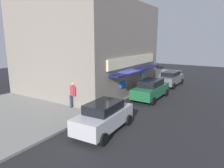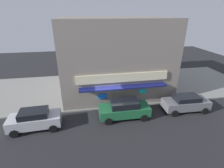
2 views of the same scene
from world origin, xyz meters
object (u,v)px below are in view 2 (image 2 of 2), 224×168
object	(u,v)px
parked_car_grey	(186,103)
fire_hydrant	(87,99)
pedestrian	(64,92)
trash_can	(151,92)
traffic_light	(111,73)
parked_car_silver	(35,119)
parked_car_green	(124,109)
potted_plant_by_doorway	(101,91)

from	to	relation	value
parked_car_grey	fire_hydrant	bearing A→B (deg)	162.82
fire_hydrant	pedestrian	bearing A→B (deg)	160.53
trash_can	pedestrian	xyz separation A→B (m)	(-9.59, 0.37, 0.64)
pedestrian	parked_car_grey	distance (m)	12.29
traffic_light	parked_car_grey	xyz separation A→B (m)	(6.90, -2.55, -2.55)
pedestrian	parked_car_silver	distance (m)	4.53
parked_car_green	parked_car_grey	bearing A→B (deg)	0.94
pedestrian	traffic_light	bearing A→B (deg)	-13.72
traffic_light	trash_can	world-z (taller)	traffic_light
potted_plant_by_doorway	parked_car_silver	size ratio (longest dim) A/B	0.22
traffic_light	pedestrian	world-z (taller)	traffic_light
potted_plant_by_doorway	parked_car_silver	distance (m)	7.69
trash_can	potted_plant_by_doorway	world-z (taller)	potted_plant_by_doorway
parked_car_grey	parked_car_green	distance (m)	6.13
parked_car_silver	parked_car_green	world-z (taller)	parked_car_green
trash_can	potted_plant_by_doorway	xyz separation A→B (m)	(-5.59, 1.14, 0.06)
traffic_light	parked_car_green	xyz separation A→B (m)	(0.77, -2.65, -2.51)
potted_plant_by_doorway	parked_car_green	bearing A→B (deg)	-71.02
parked_car_silver	parked_car_grey	size ratio (longest dim) A/B	0.95
parked_car_green	pedestrian	bearing A→B (deg)	145.56
trash_can	pedestrian	size ratio (longest dim) A/B	0.43
fire_hydrant	pedestrian	distance (m)	2.53
parked_car_green	traffic_light	bearing A→B (deg)	106.17
pedestrian	parked_car_green	size ratio (longest dim) A/B	0.41
traffic_light	trash_can	distance (m)	5.62
potted_plant_by_doorway	parked_car_green	distance (m)	4.87
parked_car_silver	parked_car_grey	distance (m)	13.69
potted_plant_by_doorway	parked_car_silver	bearing A→B (deg)	-140.94
fire_hydrant	trash_can	xyz separation A→B (m)	(7.27, 0.45, -0.03)
pedestrian	parked_car_green	xyz separation A→B (m)	(5.58, -3.82, -0.31)
fire_hydrant	potted_plant_by_doorway	bearing A→B (deg)	43.60
traffic_light	parked_car_green	bearing A→B (deg)	-73.83
parked_car_silver	trash_can	bearing A→B (deg)	17.73
fire_hydrant	potted_plant_by_doorway	size ratio (longest dim) A/B	1.00
fire_hydrant	parked_car_green	world-z (taller)	parked_car_green
parked_car_silver	parked_car_grey	world-z (taller)	parked_car_silver
traffic_light	fire_hydrant	bearing A→B (deg)	171.90
trash_can	parked_car_silver	size ratio (longest dim) A/B	0.19
pedestrian	parked_car_grey	world-z (taller)	pedestrian
traffic_light	parked_car_silver	distance (m)	7.79
parked_car_grey	traffic_light	bearing A→B (deg)	159.72
fire_hydrant	parked_car_green	xyz separation A→B (m)	(3.26, -3.01, 0.30)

